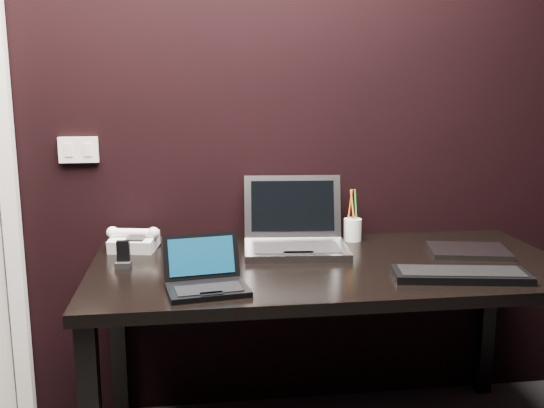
{
  "coord_description": "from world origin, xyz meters",
  "views": [
    {
      "loc": [
        -0.19,
        -0.65,
        1.37
      ],
      "look_at": [
        0.08,
        1.35,
        0.97
      ],
      "focal_mm": 40.0,
      "sensor_mm": 36.0,
      "label": 1
    }
  ],
  "objects": [
    {
      "name": "wall_back",
      "position": [
        0.0,
        1.8,
        1.3
      ],
      "size": [
        4.0,
        0.0,
        4.0
      ],
      "primitive_type": "plane",
      "rotation": [
        1.57,
        0.0,
        0.0
      ],
      "color": "black",
      "rests_on": "ground"
    },
    {
      "name": "wall_switch",
      "position": [
        -0.62,
        1.79,
        1.12
      ],
      "size": [
        0.15,
        0.02,
        0.1
      ],
      "color": "silver",
      "rests_on": "wall_back"
    },
    {
      "name": "desk",
      "position": [
        0.3,
        1.4,
        0.66
      ],
      "size": [
        1.7,
        0.8,
        0.74
      ],
      "color": "black",
      "rests_on": "ground"
    },
    {
      "name": "netbook",
      "position": [
        -0.15,
        1.17,
        0.77
      ],
      "size": [
        0.27,
        0.25,
        0.16
      ],
      "color": "black",
      "rests_on": "desk"
    },
    {
      "name": "silver_laptop",
      "position": [
        0.21,
        1.6,
        0.79
      ],
      "size": [
        0.42,
        0.38,
        0.27
      ],
      "color": "#96959B",
      "rests_on": "desk"
    },
    {
      "name": "ext_keyboard",
      "position": [
        0.69,
        1.17,
        0.75
      ],
      "size": [
        0.46,
        0.22,
        0.03
      ],
      "color": "black",
      "rests_on": "desk"
    },
    {
      "name": "closed_laptop",
      "position": [
        0.85,
        1.45,
        0.75
      ],
      "size": [
        0.32,
        0.26,
        0.02
      ],
      "color": "gray",
      "rests_on": "desk"
    },
    {
      "name": "desk_phone",
      "position": [
        -0.41,
        1.67,
        0.78
      ],
      "size": [
        0.21,
        0.18,
        0.1
      ],
      "color": "silver",
      "rests_on": "desk"
    },
    {
      "name": "mobile_phone",
      "position": [
        -0.43,
        1.45,
        0.77
      ],
      "size": [
        0.06,
        0.05,
        0.09
      ],
      "color": "black",
      "rests_on": "desk"
    },
    {
      "name": "pen_cup",
      "position": [
        0.46,
        1.7,
        0.79
      ],
      "size": [
        0.07,
        0.07,
        0.21
      ],
      "color": "white",
      "rests_on": "desk"
    }
  ]
}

